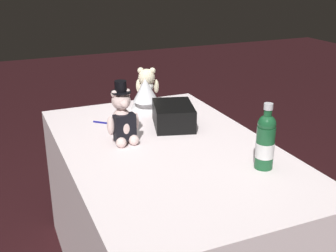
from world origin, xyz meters
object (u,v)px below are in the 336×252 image
teddy_bear_groom (123,120)px  gift_case_black (173,115)px  teddy_bear_bride (147,91)px  champagne_bottle (265,141)px  signing_pen (104,123)px

teddy_bear_groom → gift_case_black: size_ratio=0.95×
teddy_bear_bride → gift_case_black: teddy_bear_bride is taller
teddy_bear_groom → teddy_bear_bride: 0.50m
champagne_bottle → gift_case_black: bearing=13.6°
teddy_bear_bride → champagne_bottle: (-0.90, -0.17, 0.01)m
signing_pen → gift_case_black: size_ratio=0.36×
teddy_bear_groom → signing_pen: 0.30m
champagne_bottle → signing_pen: champagne_bottle is taller
teddy_bear_groom → teddy_bear_bride: size_ratio=1.23×
signing_pen → teddy_bear_groom: bearing=-176.5°
teddy_bear_groom → champagne_bottle: (-0.48, -0.44, 0.00)m
teddy_bear_bride → signing_pen: bearing=116.6°
teddy_bear_groom → signing_pen: size_ratio=2.64×
teddy_bear_groom → teddy_bear_bride: bearing=-33.0°
teddy_bear_groom → signing_pen: teddy_bear_groom is taller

